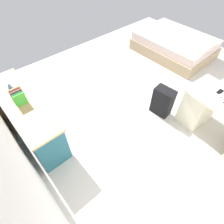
{
  "coord_description": "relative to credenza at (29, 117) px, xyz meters",
  "views": [
    {
      "loc": [
        -1.29,
        2.44,
        2.72
      ],
      "look_at": [
        0.11,
        1.23,
        0.6
      ],
      "focal_mm": 29.53,
      "sensor_mm": 36.0,
      "label": 1
    }
  ],
  "objects": [
    {
      "name": "book_row",
      "position": [
        -0.02,
        0.0,
        0.48
      ],
      "size": [
        0.15,
        0.17,
        0.23
      ],
      "color": "green",
      "rests_on": "credenza"
    },
    {
      "name": "computer_mouse",
      "position": [
        -1.92,
        -2.36,
        0.4
      ],
      "size": [
        0.07,
        0.1,
        0.03
      ],
      "primitive_type": "ellipsoid",
      "rotation": [
        0.0,
        0.0,
        -0.08
      ],
      "color": "white",
      "rests_on": "desk"
    },
    {
      "name": "credenza",
      "position": [
        0.0,
        0.0,
        0.0
      ],
      "size": [
        1.8,
        0.48,
        0.74
      ],
      "color": "#235B6B",
      "rests_on": "ground_plane"
    },
    {
      "name": "cell_phone_by_mouse",
      "position": [
        -1.87,
        -2.45,
        0.39
      ],
      "size": [
        0.07,
        0.14,
        0.01
      ],
      "primitive_type": "cube",
      "rotation": [
        0.0,
        0.0,
        -0.01
      ],
      "color": "black",
      "rests_on": "desk"
    },
    {
      "name": "figurine_small",
      "position": [
        0.38,
        0.0,
        0.42
      ],
      "size": [
        0.08,
        0.08,
        0.11
      ],
      "primitive_type": "cone",
      "color": "#4C7FBF",
      "rests_on": "credenza"
    },
    {
      "name": "ground_plane",
      "position": [
        -1.09,
        -2.21,
        -0.37
      ],
      "size": [
        6.18,
        6.18,
        0.0
      ],
      "primitive_type": "plane",
      "color": "beige"
    },
    {
      "name": "bed",
      "position": [
        -0.03,
        -3.98,
        -0.13
      ],
      "size": [
        1.92,
        1.43,
        0.58
      ],
      "color": "tan",
      "rests_on": "ground_plane"
    },
    {
      "name": "suitcase_black",
      "position": [
        -1.18,
        -2.04,
        -0.09
      ],
      "size": [
        0.38,
        0.26,
        0.57
      ],
      "primitive_type": "cube",
      "rotation": [
        0.0,
        0.0,
        0.11
      ],
      "color": "black",
      "rests_on": "ground_plane"
    }
  ]
}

